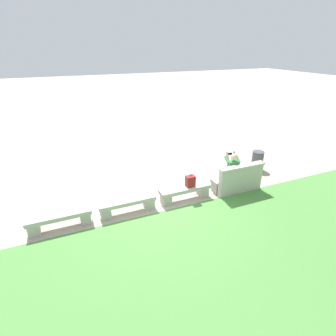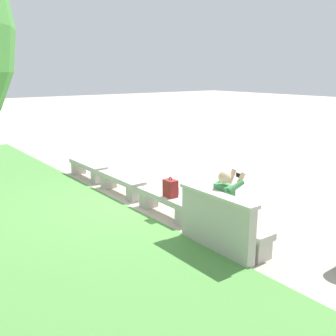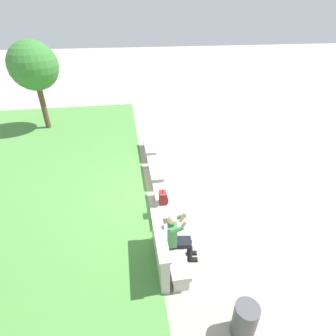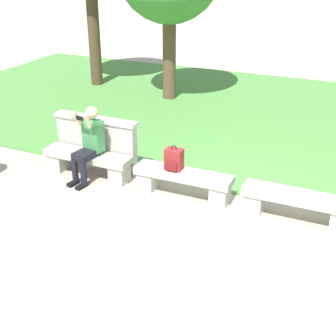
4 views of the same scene
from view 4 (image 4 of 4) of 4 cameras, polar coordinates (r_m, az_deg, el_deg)
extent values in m
plane|color=#B2A593|center=(7.64, 8.31, -4.70)|extent=(80.00, 80.00, 0.00)
cube|color=#518E42|center=(11.55, 14.51, 5.58)|extent=(19.24, 8.00, 0.03)
cube|color=#B7B2A8|center=(8.51, -9.81, 1.46)|extent=(1.66, 0.40, 0.12)
cube|color=#B7B2A8|center=(8.96, -13.19, 0.83)|extent=(0.28, 0.34, 0.33)
cube|color=#B7B2A8|center=(8.29, -5.93, -0.69)|extent=(0.28, 0.34, 0.33)
cube|color=#B7B2A8|center=(7.71, 1.86, -0.82)|extent=(1.66, 0.40, 0.12)
cube|color=#B7B2A8|center=(8.05, -2.45, -1.42)|extent=(0.28, 0.34, 0.33)
cube|color=#B7B2A8|center=(7.62, 6.37, -3.22)|extent=(0.28, 0.34, 0.33)
cube|color=#B7B2A8|center=(7.30, 15.52, -3.44)|extent=(1.66, 0.40, 0.12)
cube|color=#B7B2A8|center=(7.50, 10.45, -4.03)|extent=(0.28, 0.34, 0.33)
cube|color=#B7B2A8|center=(8.74, -8.65, 2.81)|extent=(1.59, 0.18, 0.95)
cube|color=beige|center=(8.56, -8.87, 5.93)|extent=(1.65, 0.24, 0.06)
cube|color=olive|center=(8.62, -9.04, 3.28)|extent=(0.44, 0.02, 0.22)
cube|color=black|center=(8.38, -11.48, -1.83)|extent=(0.14, 0.25, 0.06)
cylinder|color=black|center=(8.33, -11.27, -0.37)|extent=(0.11, 0.11, 0.42)
cube|color=black|center=(8.25, -10.48, -2.19)|extent=(0.14, 0.25, 0.06)
cylinder|color=black|center=(8.20, -10.26, -0.71)|extent=(0.11, 0.11, 0.42)
cube|color=black|center=(8.27, -10.02, 1.62)|extent=(0.37, 0.46, 0.12)
cube|color=#3D894C|center=(8.32, -9.10, 3.93)|extent=(0.37, 0.27, 0.56)
sphere|color=beige|center=(8.18, -9.30, 6.66)|extent=(0.22, 0.22, 0.22)
cylinder|color=#3D894C|center=(8.28, -10.68, 5.83)|extent=(0.14, 0.32, 0.21)
cylinder|color=beige|center=(8.11, -11.07, 5.99)|extent=(0.13, 0.20, 0.27)
cylinder|color=#3D894C|center=(8.03, -8.70, 5.36)|extent=(0.14, 0.32, 0.21)
cylinder|color=beige|center=(7.95, -9.76, 5.68)|extent=(0.09, 0.19, 0.27)
cube|color=black|center=(7.98, -10.74, 5.98)|extent=(0.15, 0.04, 0.08)
cube|color=maroon|center=(7.68, 0.74, 1.07)|extent=(0.28, 0.20, 0.36)
cube|color=maroon|center=(7.62, 0.41, 0.26)|extent=(0.20, 0.06, 0.16)
torus|color=black|center=(7.60, 0.75, 2.44)|extent=(0.10, 0.02, 0.10)
cylinder|color=#4C3826|center=(14.06, -9.06, 16.46)|extent=(0.34, 0.34, 3.29)
cylinder|color=brown|center=(12.61, 0.16, 13.89)|extent=(0.35, 0.35, 2.50)
camera|label=1|loc=(12.85, 30.27, 25.63)|focal=28.00mm
camera|label=2|loc=(14.22, -15.77, 21.29)|focal=42.00mm
camera|label=3|loc=(11.28, -29.61, 29.44)|focal=28.00mm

